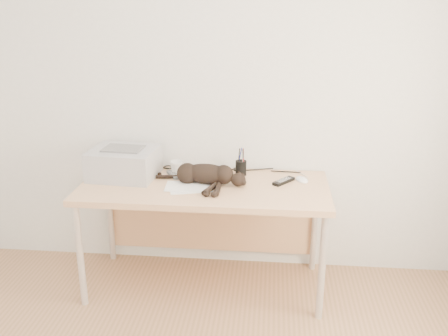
# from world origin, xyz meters

# --- Properties ---
(wall_back) EXTENTS (3.50, 0.00, 3.50)m
(wall_back) POSITION_xyz_m (0.00, 1.75, 1.30)
(wall_back) COLOR white
(wall_back) RESTS_ON floor
(desk) EXTENTS (1.60, 0.70, 0.74)m
(desk) POSITION_xyz_m (0.00, 1.48, 0.61)
(desk) COLOR #D7AC7E
(desk) RESTS_ON floor
(printer) EXTENTS (0.45, 0.40, 0.20)m
(printer) POSITION_xyz_m (-0.55, 1.50, 0.84)
(printer) COLOR #AAABAF
(printer) RESTS_ON desk
(papers) EXTENTS (0.32, 0.25, 0.01)m
(papers) POSITION_xyz_m (-0.09, 1.33, 0.74)
(papers) COLOR white
(papers) RESTS_ON desk
(cat) EXTENTS (0.61, 0.33, 0.14)m
(cat) POSITION_xyz_m (-0.00, 1.41, 0.80)
(cat) COLOR black
(cat) RESTS_ON desk
(mug) EXTENTS (0.13, 0.13, 0.09)m
(mug) POSITION_xyz_m (-0.22, 1.59, 0.78)
(mug) COLOR white
(mug) RESTS_ON desk
(pen_cup) EXTENTS (0.07, 0.07, 0.19)m
(pen_cup) POSITION_xyz_m (0.22, 1.60, 0.79)
(pen_cup) COLOR black
(pen_cup) RESTS_ON desk
(remote_grey) EXTENTS (0.12, 0.16, 0.02)m
(remote_grey) POSITION_xyz_m (-0.23, 1.54, 0.75)
(remote_grey) COLOR slate
(remote_grey) RESTS_ON desk
(remote_black) EXTENTS (0.15, 0.17, 0.02)m
(remote_black) POSITION_xyz_m (0.51, 1.48, 0.75)
(remote_black) COLOR black
(remote_black) RESTS_ON desk
(mouse) EXTENTS (0.11, 0.14, 0.04)m
(mouse) POSITION_xyz_m (0.63, 1.53, 0.76)
(mouse) COLOR white
(mouse) RESTS_ON desk
(cable_tangle) EXTENTS (1.36, 0.08, 0.01)m
(cable_tangle) POSITION_xyz_m (0.00, 1.70, 0.75)
(cable_tangle) COLOR black
(cable_tangle) RESTS_ON desk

